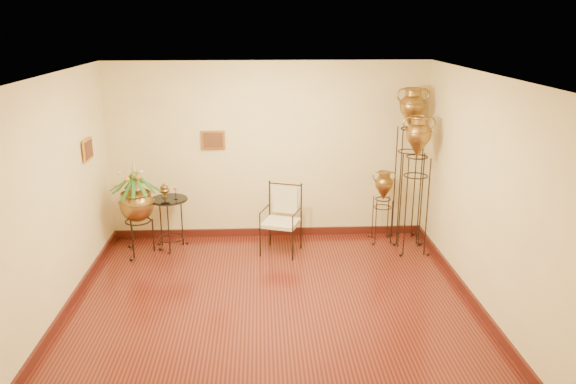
{
  "coord_description": "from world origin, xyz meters",
  "views": [
    {
      "loc": [
        -0.12,
        -6.1,
        3.39
      ],
      "look_at": [
        0.25,
        1.3,
        1.1
      ],
      "focal_mm": 35.0,
      "sensor_mm": 36.0,
      "label": 1
    }
  ],
  "objects_px": {
    "planter_urn": "(136,201)",
    "armchair": "(281,220)",
    "amphora_tall": "(409,165)",
    "side_table": "(170,222)",
    "amphora_mid": "(415,184)"
  },
  "relations": [
    {
      "from": "amphora_tall",
      "to": "armchair",
      "type": "relative_size",
      "value": 2.37
    },
    {
      "from": "amphora_tall",
      "to": "planter_urn",
      "type": "xyz_separation_m",
      "value": [
        -4.11,
        -0.3,
        -0.42
      ]
    },
    {
      "from": "amphora_mid",
      "to": "armchair",
      "type": "relative_size",
      "value": 2.03
    },
    {
      "from": "planter_urn",
      "to": "armchair",
      "type": "distance_m",
      "value": 2.15
    },
    {
      "from": "planter_urn",
      "to": "side_table",
      "type": "distance_m",
      "value": 0.63
    },
    {
      "from": "amphora_tall",
      "to": "amphora_mid",
      "type": "bearing_deg",
      "value": -90.0
    },
    {
      "from": "armchair",
      "to": "amphora_tall",
      "type": "bearing_deg",
      "value": 30.45
    },
    {
      "from": "amphora_mid",
      "to": "planter_urn",
      "type": "xyz_separation_m",
      "value": [
        -4.11,
        0.12,
        -0.23
      ]
    },
    {
      "from": "planter_urn",
      "to": "side_table",
      "type": "bearing_deg",
      "value": 22.41
    },
    {
      "from": "amphora_tall",
      "to": "side_table",
      "type": "relative_size",
      "value": 2.42
    },
    {
      "from": "armchair",
      "to": "side_table",
      "type": "distance_m",
      "value": 1.71
    },
    {
      "from": "amphora_tall",
      "to": "armchair",
      "type": "xyz_separation_m",
      "value": [
        -1.98,
        -0.39,
        -0.73
      ]
    },
    {
      "from": "planter_urn",
      "to": "side_table",
      "type": "xyz_separation_m",
      "value": [
        0.44,
        0.18,
        -0.41
      ]
    },
    {
      "from": "amphora_mid",
      "to": "side_table",
      "type": "bearing_deg",
      "value": 175.28
    },
    {
      "from": "side_table",
      "to": "armchair",
      "type": "bearing_deg",
      "value": -9.05
    }
  ]
}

